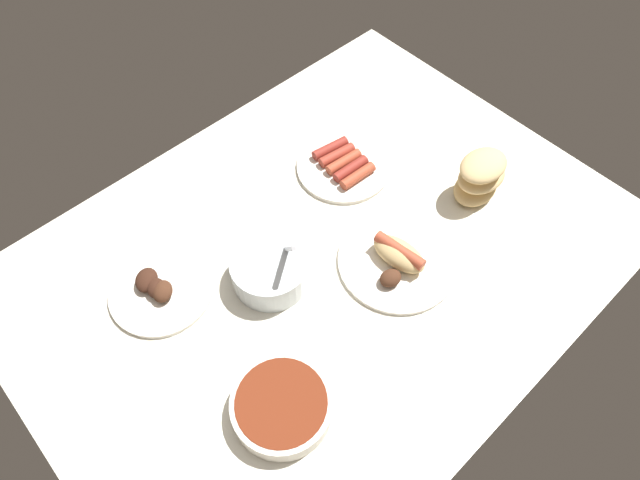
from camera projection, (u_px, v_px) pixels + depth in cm
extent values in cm
cube|color=silver|center=(323.00, 259.00, 114.84)|extent=(120.00, 90.00, 3.00)
ellipsoid|color=tan|center=(475.00, 188.00, 121.03)|extent=(12.21, 9.52, 3.60)
ellipsoid|color=#DBB77A|center=(481.00, 176.00, 118.12)|extent=(11.99, 9.19, 3.60)
ellipsoid|color=#DBB77A|center=(483.00, 165.00, 115.05)|extent=(11.50, 8.49, 3.60)
cylinder|color=white|center=(343.00, 167.00, 126.10)|extent=(20.99, 20.99, 1.00)
cylinder|color=#AD472D|center=(358.00, 176.00, 122.47)|extent=(8.78, 2.68, 2.28)
cylinder|color=maroon|center=(351.00, 169.00, 123.61)|extent=(8.78, 2.70, 2.28)
cylinder|color=#AD472D|center=(344.00, 162.00, 124.74)|extent=(8.85, 3.05, 2.28)
cylinder|color=#9E3828|center=(337.00, 155.00, 125.88)|extent=(8.92, 3.48, 2.28)
cylinder|color=maroon|center=(330.00, 148.00, 127.02)|extent=(8.93, 3.60, 2.28)
cylinder|color=white|center=(282.00, 406.00, 94.17)|extent=(17.15, 17.15, 4.33)
cylinder|color=maroon|center=(281.00, 403.00, 92.71)|extent=(15.44, 15.44, 1.00)
cylinder|color=silver|center=(270.00, 270.00, 107.85)|extent=(15.10, 15.10, 6.39)
cylinder|color=beige|center=(270.00, 267.00, 106.79)|extent=(13.29, 13.29, 2.87)
cube|color=#B7B7BC|center=(288.00, 249.00, 103.33)|extent=(4.77, 9.09, 13.69)
cylinder|color=white|center=(161.00, 290.00, 108.47)|extent=(20.07, 20.07, 1.00)
ellipsoid|color=#381E14|center=(147.00, 280.00, 107.53)|extent=(6.74, 6.79, 2.79)
ellipsoid|color=#472819|center=(163.00, 291.00, 106.05)|extent=(5.88, 5.89, 2.97)
ellipsoid|color=#381E14|center=(157.00, 288.00, 106.56)|extent=(4.49, 5.24, 2.71)
cylinder|color=white|center=(397.00, 261.00, 112.15)|extent=(23.86, 23.86, 1.00)
ellipsoid|color=tan|center=(399.00, 254.00, 109.91)|extent=(7.42, 12.11, 4.40)
cylinder|color=#AD472D|center=(400.00, 250.00, 108.91)|extent=(3.77, 11.08, 2.40)
ellipsoid|color=#472819|center=(390.00, 278.00, 107.77)|extent=(4.98, 4.33, 2.80)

